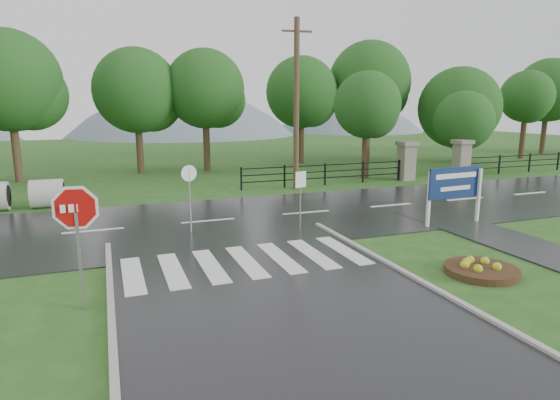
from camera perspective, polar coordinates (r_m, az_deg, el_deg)
name	(u,v)px	position (r m, az deg, el deg)	size (l,w,h in m)	color
ground	(326,351)	(8.76, 5.68, -17.80)	(120.00, 120.00, 0.00)	#26521B
main_road	(208,222)	(17.70, -8.74, -2.67)	(90.00, 8.00, 0.04)	black
walkway	(511,242)	(16.68, 26.36, -4.63)	(2.20, 11.00, 0.04)	#2A2A2D
crosswalk	(246,261)	(13.02, -4.13, -7.47)	(6.50, 2.80, 0.02)	silver
pillar_west	(406,160)	(28.30, 15.16, 4.75)	(1.00, 1.00, 2.24)	gray
pillar_east	(461,157)	(30.80, 21.25, 4.88)	(1.00, 1.00, 2.24)	gray
fence_west	(325,172)	(25.67, 5.51, 3.43)	(9.58, 0.08, 1.20)	black
hills	(159,236)	(74.83, -14.54, -4.31)	(102.00, 48.00, 48.00)	slate
treeline	(179,172)	(31.44, -12.27, 3.35)	(83.20, 5.20, 10.00)	#174716
stop_sign	(76,219)	(10.51, -23.57, -2.18)	(1.26, 0.19, 2.84)	#939399
estate_billboard	(455,185)	(17.93, 20.58, 1.67)	(2.42, 0.26, 2.12)	silver
flower_bed	(481,269)	(13.25, 23.33, -7.71)	(1.84, 1.84, 0.37)	#332111
reg_sign_small	(301,188)	(16.17, 2.52, 1.42)	(0.44, 0.15, 2.06)	#939399
reg_sign_round	(190,191)	(15.88, -10.97, 1.08)	(0.53, 0.15, 2.35)	#939399
utility_pole_east	(296,104)	(24.17, 2.01, 11.57)	(1.52, 0.28, 8.53)	#473523
entrance_tree_left	(367,105)	(28.37, 10.59, 11.28)	(3.92, 3.92, 6.29)	#3D2B1C
entrance_tree_right	(464,121)	(32.64, 21.49, 8.96)	(3.79, 3.79, 5.23)	#3D2B1C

